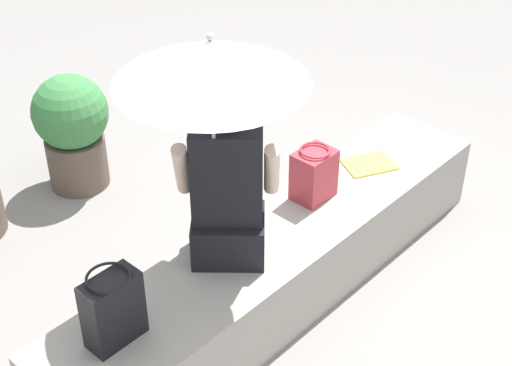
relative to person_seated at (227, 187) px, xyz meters
name	(u,v)px	position (x,y,z in m)	size (l,w,h in m)	color
ground_plane	(280,293)	(0.31, -0.07, -0.81)	(14.00, 14.00, 0.00)	gray
stone_bench	(281,263)	(0.31, -0.07, -0.60)	(2.79, 0.54, 0.42)	#A8A093
person_seated	(227,187)	(0.00, 0.00, 0.00)	(0.46, 0.48, 0.90)	black
parasol	(211,62)	(-0.10, -0.02, 0.66)	(0.80, 0.80, 1.17)	#B7B7BC
handbag_black	(314,174)	(0.64, 0.00, -0.25)	(0.21, 0.16, 0.30)	#B2333D
tote_bag_canvas	(113,309)	(-0.72, -0.04, -0.22)	(0.25, 0.18, 0.35)	black
magazine	(369,164)	(1.09, -0.04, -0.38)	(0.28, 0.20, 0.01)	#EAE04C
planter_near	(72,128)	(0.22, 1.56, -0.40)	(0.47, 0.47, 0.75)	brown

